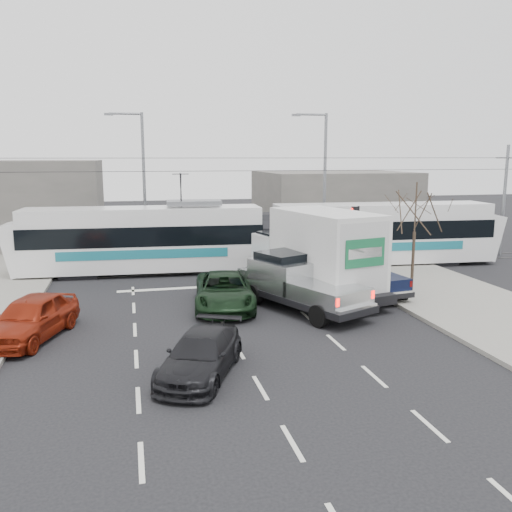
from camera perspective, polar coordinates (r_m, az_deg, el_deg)
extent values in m
plane|color=black|center=(21.22, 1.08, -6.80)|extent=(120.00, 120.00, 0.00)
cube|color=gray|center=(24.92, 21.64, -4.75)|extent=(6.00, 60.00, 0.15)
cube|color=#33302D|center=(30.70, -3.54, -1.37)|extent=(60.00, 1.60, 0.03)
cube|color=slate|center=(46.99, 8.08, 5.72)|extent=(12.00, 10.00, 5.00)
cylinder|color=#47382B|center=(25.92, 16.18, -0.56)|extent=(0.14, 0.14, 2.75)
cylinder|color=#47382B|center=(25.58, 16.46, 4.94)|extent=(0.07, 0.07, 2.25)
cylinder|color=black|center=(28.93, 10.63, 1.64)|extent=(0.12, 0.12, 3.60)
cube|color=black|center=(28.68, 10.35, 4.20)|extent=(0.28, 0.28, 0.95)
cylinder|color=#FF0C07|center=(28.59, 10.09, 4.79)|extent=(0.06, 0.20, 0.20)
cylinder|color=orange|center=(28.62, 10.07, 4.19)|extent=(0.06, 0.20, 0.20)
cylinder|color=#05330C|center=(28.65, 10.05, 3.60)|extent=(0.06, 0.20, 0.20)
cube|color=white|center=(28.71, 10.74, 2.58)|extent=(0.02, 0.30, 0.40)
cylinder|color=slate|center=(35.93, 7.24, 7.52)|extent=(0.20, 0.20, 9.00)
cylinder|color=slate|center=(35.65, 5.85, 14.60)|extent=(2.00, 0.14, 0.14)
cube|color=slate|center=(35.33, 4.26, 14.58)|extent=(0.55, 0.25, 0.14)
cylinder|color=slate|center=(35.69, -11.68, 7.36)|extent=(0.20, 0.20, 9.00)
cylinder|color=slate|center=(35.72, -13.60, 14.36)|extent=(2.00, 0.14, 0.14)
cube|color=slate|center=(35.73, -15.25, 14.21)|extent=(0.55, 0.25, 0.14)
cylinder|color=black|center=(30.06, -3.66, 8.93)|extent=(60.00, 0.03, 0.03)
cylinder|color=black|center=(30.05, -3.67, 10.26)|extent=(60.00, 0.03, 0.03)
cylinder|color=slate|center=(37.63, 24.64, 5.25)|extent=(0.20, 0.20, 7.00)
cube|color=white|center=(30.03, -11.65, 0.09)|extent=(12.67, 3.35, 1.52)
cube|color=black|center=(29.84, -11.73, 2.31)|extent=(12.73, 3.38, 1.04)
cube|color=white|center=(29.73, -11.79, 4.09)|extent=(12.66, 3.25, 0.97)
cube|color=#196F7F|center=(28.67, -11.74, 0.17)|extent=(8.76, 0.53, 0.48)
cube|color=white|center=(32.56, 13.07, 0.84)|extent=(12.67, 3.35, 1.52)
cube|color=black|center=(32.39, 13.15, 2.89)|extent=(12.73, 3.38, 1.04)
cube|color=white|center=(32.29, 13.22, 4.53)|extent=(12.66, 3.25, 0.97)
cube|color=#196F7F|center=(31.32, 14.03, 0.93)|extent=(8.76, 0.53, 0.48)
cylinder|color=black|center=(30.42, 1.23, 2.29)|extent=(1.12, 2.58, 2.52)
cube|color=slate|center=(29.69, -6.56, 5.60)|extent=(3.01, 1.74, 0.24)
cube|color=black|center=(30.48, -18.00, -1.64)|extent=(2.07, 2.34, 0.35)
cube|color=black|center=(30.40, -2.57, -1.16)|extent=(2.07, 2.34, 0.35)
cube|color=black|center=(31.18, 4.90, -0.90)|extent=(2.07, 2.34, 0.35)
cube|color=black|center=(34.17, 18.28, -0.39)|extent=(2.07, 2.34, 0.35)
cube|color=black|center=(22.44, 4.93, -4.30)|extent=(4.51, 6.58, 0.27)
cube|color=#B0B2B5|center=(23.08, 3.09, -1.93)|extent=(3.00, 3.26, 1.24)
cube|color=black|center=(23.03, 2.93, -0.32)|extent=(2.44, 2.46, 0.59)
cube|color=#B0B2B5|center=(24.27, 0.79, -1.90)|extent=(2.33, 1.86, 0.59)
cube|color=#B0B2B5|center=(21.37, 7.43, -3.91)|extent=(3.07, 3.43, 0.70)
cube|color=silver|center=(20.37, 10.64, -5.57)|extent=(1.89, 0.99, 0.19)
cube|color=#FF0C07|center=(19.68, 8.54, -4.87)|extent=(0.17, 0.14, 0.30)
cube|color=#FF0C07|center=(21.04, 12.16, -3.99)|extent=(0.17, 0.14, 0.30)
cylinder|color=black|center=(23.36, -0.19, -4.08)|extent=(0.63, 0.91, 0.86)
cylinder|color=black|center=(24.57, 3.51, -3.37)|extent=(0.63, 0.91, 0.86)
cylinder|color=black|center=(20.43, 6.64, -6.29)|extent=(0.63, 0.91, 0.86)
cylinder|color=black|center=(21.80, 10.41, -5.32)|extent=(0.63, 0.91, 0.86)
cube|color=black|center=(24.84, 6.27, -2.81)|extent=(4.49, 8.32, 0.40)
cube|color=white|center=(27.16, 2.85, 0.45)|extent=(2.95, 2.45, 1.81)
cube|color=black|center=(27.18, 2.70, 1.91)|extent=(2.46, 1.75, 0.68)
cube|color=silver|center=(23.86, 7.38, 0.71)|extent=(3.90, 5.86, 3.33)
cube|color=silver|center=(21.75, 11.32, -0.36)|extent=(2.33, 0.62, 2.93)
cube|color=#16623A|center=(21.66, 11.44, 0.31)|extent=(1.85, 0.47, 1.13)
cube|color=black|center=(21.95, 11.57, -5.04)|extent=(2.44, 0.85, 0.20)
cylinder|color=black|center=(26.40, 1.09, -2.20)|extent=(0.57, 1.07, 1.02)
cylinder|color=black|center=(27.57, 5.48, -1.70)|extent=(0.57, 1.07, 1.02)
cylinder|color=black|center=(22.42, 6.79, -4.42)|extent=(0.59, 1.18, 1.13)
cylinder|color=black|center=(23.79, 11.60, -3.69)|extent=(0.59, 1.18, 1.13)
cube|color=black|center=(25.31, 11.74, -3.00)|extent=(2.31, 4.72, 0.23)
cube|color=black|center=(25.84, 10.81, -1.25)|extent=(1.90, 2.12, 1.04)
cube|color=black|center=(25.81, 10.75, -0.03)|extent=(1.60, 1.55, 0.50)
cube|color=black|center=(26.79, 9.56, -1.25)|extent=(1.69, 1.03, 0.50)
cube|color=black|center=(24.43, 13.05, -2.67)|extent=(1.92, 2.25, 0.59)
cube|color=silver|center=(23.55, 14.64, -3.84)|extent=(1.55, 0.38, 0.16)
cube|color=#590505|center=(23.13, 13.07, -3.17)|extent=(0.14, 0.09, 0.25)
cube|color=#590505|center=(23.98, 15.98, -2.83)|extent=(0.14, 0.09, 0.25)
cylinder|color=black|center=(26.14, 8.58, -2.77)|extent=(0.35, 0.75, 0.72)
cylinder|color=black|center=(26.93, 11.43, -2.48)|extent=(0.35, 0.75, 0.72)
cylinder|color=black|center=(23.76, 12.08, -4.24)|extent=(0.35, 0.75, 0.72)
cylinder|color=black|center=(24.63, 15.08, -3.85)|extent=(0.35, 0.75, 0.72)
imported|color=black|center=(22.79, -3.34, -3.70)|extent=(3.12, 5.50, 1.45)
imported|color=maroon|center=(20.47, -22.60, -6.01)|extent=(3.27, 4.90, 1.55)
imported|color=black|center=(16.03, -5.83, -10.30)|extent=(3.40, 4.65, 1.25)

